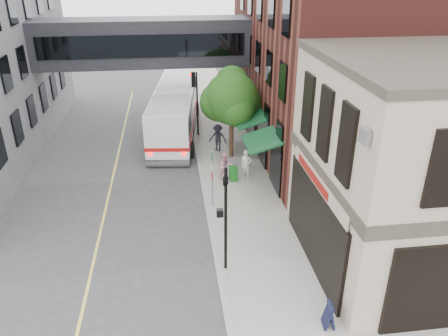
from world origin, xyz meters
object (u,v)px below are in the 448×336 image
object	(u,v)px
bus	(175,109)
pedestrian_a	(246,165)
sandwich_board	(329,315)
pedestrian_b	(226,166)
newspaper_box	(233,174)
pedestrian_c	(218,138)

from	to	relation	value
bus	pedestrian_a	size ratio (longest dim) A/B	7.31
pedestrian_a	sandwich_board	size ratio (longest dim) A/B	1.83
pedestrian_a	sandwich_board	distance (m)	11.39
sandwich_board	pedestrian_a	bearing A→B (deg)	100.44
pedestrian_b	newspaper_box	distance (m)	0.59
pedestrian_c	newspaper_box	bearing A→B (deg)	-63.48
bus	pedestrian_b	size ratio (longest dim) A/B	7.65
pedestrian_a	pedestrian_c	size ratio (longest dim) A/B	0.94
pedestrian_b	pedestrian_c	bearing A→B (deg)	73.27
bus	pedestrian_c	world-z (taller)	bus
pedestrian_a	newspaper_box	xyz separation A→B (m)	(-0.76, -0.22, -0.42)
pedestrian_c	newspaper_box	distance (m)	4.44
pedestrian_a	sandwich_board	world-z (taller)	pedestrian_a
newspaper_box	pedestrian_a	bearing A→B (deg)	12.50
pedestrian_b	newspaper_box	xyz separation A→B (m)	(0.39, -0.22, -0.38)
newspaper_box	sandwich_board	world-z (taller)	sandwich_board
pedestrian_c	pedestrian_b	bearing A→B (deg)	-68.59
bus	pedestrian_b	bearing A→B (deg)	-72.67
pedestrian_c	sandwich_board	distance (m)	15.65
pedestrian_b	pedestrian_a	bearing A→B (deg)	-15.84
pedestrian_c	pedestrian_a	bearing A→B (deg)	-53.15
newspaper_box	pedestrian_c	bearing A→B (deg)	90.68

